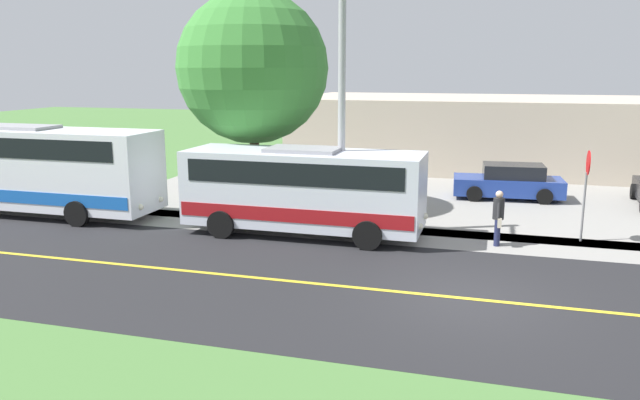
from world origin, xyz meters
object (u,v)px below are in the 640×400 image
Objects in this scene: shuttle_bus_front at (304,187)px; street_light_pole at (341,104)px; stop_sign at (586,180)px; parked_car_near at (509,182)px; tree_curbside at (253,68)px; transit_bus_rear at (15,165)px; commercial_building at (505,132)px; pedestrian_with_bags at (498,216)px.

shuttle_bus_front is 2.92m from street_light_pole.
stop_sign reaches higher than shuttle_bus_front.
parked_car_near is (-6.17, -2.15, -1.28)m from stop_sign.
shuttle_bus_front is 0.96× the size of tree_curbside.
parked_car_near is (-7.75, 6.53, -0.89)m from shuttle_bus_front.
parked_car_near is (-7.77, 17.81, -1.12)m from transit_bus_rear.
stop_sign is 15.48m from commercial_building.
tree_curbside is (4.87, -9.38, 4.66)m from parked_car_near.
stop_sign is 12.08m from tree_curbside.
transit_bus_rear is at bearing -46.20° from commercial_building.
pedestrian_with_bags is at bearing 91.32° from transit_bus_rear.
street_light_pole reaches higher than stop_sign.
stop_sign is at bearing 83.57° from tree_curbside.
pedestrian_with_bags is 0.08× the size of commercial_building.
street_light_pole is at bearing 106.93° from shuttle_bus_front.
street_light_pole is 4.85m from tree_curbside.
parked_car_near is (-7.40, 5.39, -3.55)m from street_light_pole.
stop_sign is (-1.20, 2.56, 1.04)m from pedestrian_with_bags.
commercial_building is (-16.87, 6.34, 0.31)m from shuttle_bus_front.
parked_car_near is at bearing 176.80° from pedestrian_with_bags.
commercial_building is at bearing 159.40° from shuttle_bus_front.
commercial_building is at bearing -171.32° from stop_sign.
commercial_building reaches higher than stop_sign.
tree_curbside is at bearing -62.55° from parked_car_near.
shuttle_bus_front is 6.16m from pedestrian_with_bags.
transit_bus_rear reaches higher than pedestrian_with_bags.
commercial_building is at bearing 179.22° from pedestrian_with_bags.
pedestrian_with_bags is (-0.40, 17.40, -0.88)m from transit_bus_rear.
street_light_pole is at bearing -17.48° from commercial_building.
parked_car_near is 0.20× the size of commercial_building.
street_light_pole is at bearing -36.09° from parked_car_near.
shuttle_bus_front is 18.03m from commercial_building.
tree_curbside is at bearing 108.98° from transit_bus_rear.
pedestrian_with_bags is at bearing -3.20° from parked_car_near.
street_light_pole is (0.03, -4.98, 3.32)m from pedestrian_with_bags.
pedestrian_with_bags is at bearing -0.78° from commercial_building.
tree_curbside reaches higher than pedestrian_with_bags.
pedestrian_with_bags is 0.38× the size of parked_car_near.
commercial_building is at bearing 133.80° from transit_bus_rear.
commercial_building reaches higher than pedestrian_with_bags.
tree_curbside reaches higher than transit_bus_rear.
transit_bus_rear is 6.65× the size of pedestrian_with_bags.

